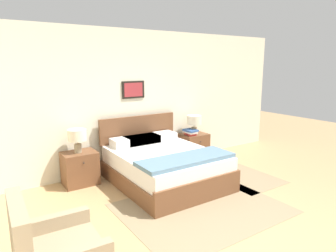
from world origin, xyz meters
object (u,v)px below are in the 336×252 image
(bed, at_px, (164,165))
(nightstand_near_window, at_px, (80,168))
(nightstand_by_door, at_px, (194,147))
(table_lamp_by_door, at_px, (194,121))
(table_lamp_near_window, at_px, (77,136))

(bed, xyz_separation_m, nightstand_near_window, (-1.20, 0.71, -0.03))
(nightstand_near_window, height_order, nightstand_by_door, same)
(bed, bearing_deg, table_lamp_by_door, 30.52)
(table_lamp_near_window, relative_size, table_lamp_by_door, 1.00)
(nightstand_near_window, bearing_deg, nightstand_by_door, 0.00)
(nightstand_near_window, bearing_deg, table_lamp_by_door, -0.04)
(table_lamp_near_window, bearing_deg, table_lamp_by_door, 0.00)
(nightstand_by_door, bearing_deg, nightstand_near_window, 180.00)
(nightstand_near_window, height_order, table_lamp_near_window, table_lamp_near_window)
(bed, xyz_separation_m, table_lamp_by_door, (1.20, 0.71, 0.52))
(nightstand_near_window, bearing_deg, bed, -30.65)
(bed, distance_m, table_lamp_near_window, 1.50)
(nightstand_near_window, distance_m, nightstand_by_door, 2.40)
(table_lamp_by_door, bearing_deg, table_lamp_near_window, 180.00)
(nightstand_by_door, relative_size, table_lamp_by_door, 1.42)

